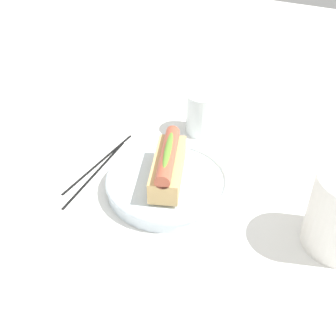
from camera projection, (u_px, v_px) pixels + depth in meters
ground_plane at (169, 192)px, 0.77m from camera, size 2.40×2.40×0.00m
serving_bowl at (168, 183)px, 0.77m from camera, size 0.23×0.23×0.03m
hotdog_front at (168, 164)px, 0.74m from camera, size 0.16×0.10×0.06m
water_glass at (202, 115)px, 0.91m from camera, size 0.07×0.07×0.09m
chopstick_near at (96, 172)px, 0.82m from camera, size 0.22×0.02×0.01m
chopstick_far at (99, 162)px, 0.84m from camera, size 0.22×0.02×0.01m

